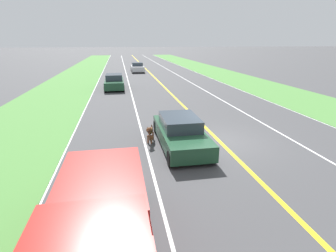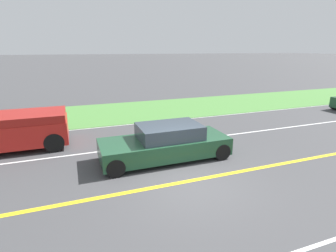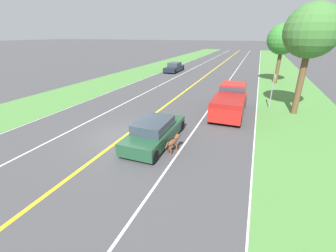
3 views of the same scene
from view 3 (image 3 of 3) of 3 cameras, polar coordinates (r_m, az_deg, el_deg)
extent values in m
plane|color=#424244|center=(13.03, -11.23, -2.78)|extent=(400.00, 400.00, 0.00)
cube|color=yellow|center=(13.03, -11.23, -2.76)|extent=(0.18, 160.00, 0.01)
cube|color=white|center=(11.28, 20.95, -8.11)|extent=(0.14, 160.00, 0.01)
cube|color=white|center=(17.62, -30.97, 1.09)|extent=(0.14, 160.00, 0.01)
cube|color=white|center=(11.67, 3.59, -5.45)|extent=(0.10, 160.00, 0.01)
cube|color=white|center=(15.09, -22.60, -0.56)|extent=(0.10, 160.00, 0.01)
cube|color=#4C843D|center=(11.78, 35.78, -9.74)|extent=(6.00, 160.00, 0.03)
cube|color=#4C843D|center=(20.01, -36.38, 2.17)|extent=(6.00, 160.00, 0.03)
cube|color=#1E472D|center=(12.06, -3.29, -1.92)|extent=(1.83, 4.76, 0.64)
cube|color=#2D3842|center=(11.68, -3.74, 0.30)|extent=(1.57, 2.28, 0.51)
cylinder|color=black|center=(13.56, 3.35, 0.08)|extent=(0.22, 0.62, 0.62)
cylinder|color=black|center=(10.24, -3.59, -7.77)|extent=(0.22, 0.62, 0.62)
cylinder|color=black|center=(14.11, -3.05, 1.00)|extent=(0.22, 0.62, 0.62)
cylinder|color=black|center=(10.96, -11.52, -6.06)|extent=(0.22, 0.62, 0.62)
ellipsoid|color=brown|center=(10.99, 1.16, -4.20)|extent=(0.41, 0.75, 0.28)
cylinder|color=brown|center=(11.28, 2.22, -5.38)|extent=(0.08, 0.08, 0.39)
cylinder|color=brown|center=(10.92, 0.72, -6.36)|extent=(0.08, 0.08, 0.39)
cylinder|color=brown|center=(11.36, 1.56, -5.16)|extent=(0.08, 0.08, 0.39)
cylinder|color=brown|center=(11.01, 0.05, -6.12)|extent=(0.08, 0.08, 0.39)
cylinder|color=brown|center=(11.16, 2.08, -3.12)|extent=(0.19, 0.23, 0.19)
sphere|color=brown|center=(11.22, 2.45, -2.59)|extent=(0.30, 0.30, 0.24)
ellipsoid|color=#331E14|center=(11.36, 2.92, -2.39)|extent=(0.14, 0.14, 0.09)
cone|color=#55301C|center=(11.14, 2.70, -2.27)|extent=(0.10, 0.10, 0.11)
cone|color=#55301C|center=(11.21, 2.14, -2.10)|extent=(0.10, 0.10, 0.11)
cylinder|color=brown|center=(10.63, -0.32, -4.90)|extent=(0.12, 0.27, 0.26)
cube|color=red|center=(16.89, 15.34, 5.23)|extent=(2.05, 5.56, 0.92)
cube|color=red|center=(18.23, 16.23, 9.15)|extent=(1.80, 2.10, 0.78)
cube|color=#2D3842|center=(18.21, 16.27, 9.51)|extent=(1.82, 2.13, 0.34)
cube|color=maroon|center=(15.60, 15.06, 6.26)|extent=(2.01, 3.16, 0.32)
cylinder|color=black|center=(19.07, 18.86, 5.79)|extent=(0.22, 0.78, 0.78)
cylinder|color=black|center=(14.80, 17.77, 1.29)|extent=(0.22, 0.78, 0.78)
cylinder|color=black|center=(19.21, 13.28, 6.52)|extent=(0.22, 0.78, 0.78)
cylinder|color=black|center=(14.99, 10.65, 2.26)|extent=(0.22, 0.78, 0.78)
cube|color=black|center=(35.67, 1.54, 14.39)|extent=(1.82, 4.70, 0.62)
cube|color=#2D3842|center=(35.77, 1.66, 15.37)|extent=(1.57, 2.25, 0.57)
cylinder|color=black|center=(34.21, -0.92, 13.77)|extent=(0.22, 0.65, 0.65)
cylinder|color=black|center=(37.77, 1.34, 14.59)|extent=(0.22, 0.65, 0.65)
cylinder|color=black|center=(33.63, 1.76, 13.62)|extent=(0.22, 0.65, 0.65)
cylinder|color=black|center=(37.25, 3.80, 14.43)|extent=(0.22, 0.65, 0.65)
cylinder|color=brown|center=(18.44, 30.54, 9.36)|extent=(0.42, 0.42, 4.50)
sphere|color=#3D7033|center=(18.17, 32.72, 19.67)|extent=(3.45, 3.45, 3.45)
cylinder|color=brown|center=(29.66, 26.14, 13.35)|extent=(0.41, 0.41, 3.83)
sphere|color=#337A2D|center=(29.45, 27.18, 19.07)|extent=(3.34, 3.34, 3.34)
cylinder|color=gray|center=(19.04, 24.84, 7.90)|extent=(0.08, 0.08, 2.70)
cube|color=yellow|center=(18.84, 25.55, 11.10)|extent=(0.03, 0.64, 0.40)
camera|label=1|loc=(20.88, 16.42, 19.01)|focal=28.00mm
camera|label=2|loc=(18.66, -25.19, 15.93)|focal=28.00mm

